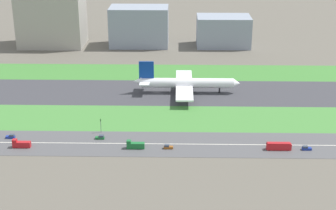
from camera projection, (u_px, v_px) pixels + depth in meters
ground_plane at (157, 92)px, 314.87m from camera, size 800.00×800.00×0.00m
runway at (157, 92)px, 314.85m from camera, size 280.00×46.00×0.10m
grass_median_north at (160, 72)px, 353.05m from camera, size 280.00×36.00×0.10m
grass_median_south at (154, 118)px, 276.66m from camera, size 280.00×36.00×0.10m
highway at (151, 144)px, 246.84m from camera, size 280.00×28.00×0.10m
highway_centerline at (151, 144)px, 246.82m from camera, size 266.00×0.50×0.01m
airliner at (185, 83)px, 312.28m from camera, size 65.00×56.00×19.70m
bus_0 at (279, 146)px, 240.35m from camera, size 11.60×2.50×3.50m
truck_1 at (21, 144)px, 242.81m from camera, size 8.40×2.50×4.00m
truck_0 at (135, 145)px, 241.74m from camera, size 8.40×2.50×4.00m
car_3 at (100, 137)px, 251.68m from camera, size 4.40×1.80×2.00m
car_0 at (306, 148)px, 240.42m from camera, size 4.40×1.80×2.00m
car_1 at (168, 147)px, 241.70m from camera, size 4.40×1.80×2.00m
car_2 at (11, 137)px, 252.56m from camera, size 4.40×1.80×2.00m
traffic_light at (101, 125)px, 257.92m from camera, size 0.36×0.50×7.20m
terminal_building at (52, 18)px, 414.78m from camera, size 51.29×35.99×44.48m
hangar_building at (139, 26)px, 415.71m from camera, size 47.03×28.15×31.66m
office_tower at (223, 31)px, 415.69m from camera, size 42.96×28.45×24.34m
fuel_tank_west at (146, 24)px, 460.51m from camera, size 17.39×17.39×15.50m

